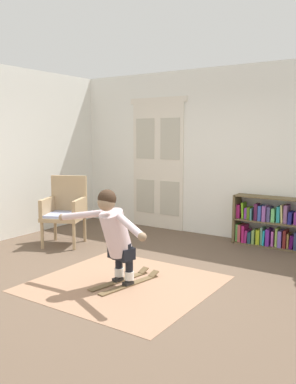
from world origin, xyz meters
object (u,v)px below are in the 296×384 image
bookshelf (282,226)px  wicker_chair (65,209)px  skis_pair (126,281)px  person_skier (115,231)px

bookshelf → wicker_chair: bearing=-150.6°
wicker_chair → skis_pair: bearing=-25.4°
skis_pair → bookshelf: bearing=66.9°
skis_pair → wicker_chair: bearing=154.6°
person_skier → bookshelf: bearing=67.6°
skis_pair → person_skier: 0.67m
person_skier → wicker_chair: bearing=150.1°
wicker_chair → skis_pair: size_ratio=1.16×
bookshelf → person_skier: (-1.14, -2.76, 0.32)m
bookshelf → skis_pair: size_ratio=1.66×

